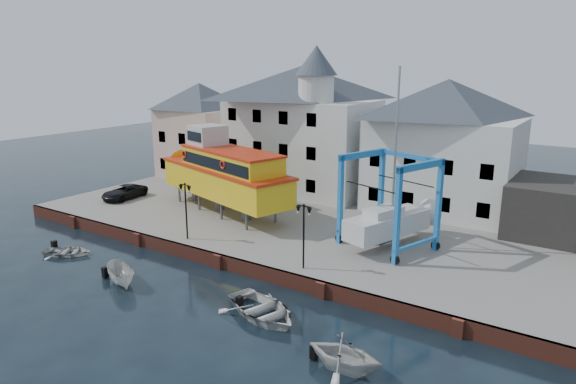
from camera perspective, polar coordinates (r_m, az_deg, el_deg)
The scene contains 16 objects.
ground at distance 35.41m, azimuth -7.71°, elevation -8.42°, with size 140.00×140.00×0.00m, color black.
hardstanding at distance 43.56m, azimuth 1.81°, elevation -3.19°, with size 44.00×22.00×1.00m, color slate.
quay_wall at distance 35.29m, azimuth -7.62°, elevation -7.62°, with size 44.00×0.47×1.00m.
building_pink at distance 58.59m, azimuth -9.67°, elevation 6.82°, with size 8.00×7.00×10.30m.
building_white_main at distance 50.78m, azimuth 1.59°, elevation 7.24°, with size 14.00×8.30×14.00m.
building_white_right at distance 45.76m, azimuth 16.95°, elevation 4.89°, with size 12.00×8.00×11.20m.
shed_dark at distance 42.81m, azimuth 28.67°, elevation -1.83°, with size 8.00×7.00×4.00m, color #272523.
lamp_post_left at distance 37.52m, azimuth -11.33°, elevation -0.53°, with size 1.12×0.32×4.20m.
lamp_post_right at distance 31.50m, azimuth 1.76°, elevation -3.12°, with size 1.12×0.32×4.20m.
tour_boat at distance 44.53m, azimuth -7.72°, elevation 2.28°, with size 17.05×8.54×7.24m.
travel_lift at distance 36.76m, azimuth 11.78°, elevation -2.66°, with size 6.86×8.40×12.33m.
van at distance 50.80m, azimuth -17.72°, elevation 0.00°, with size 2.11×4.57×1.27m, color black.
motorboat_a at distance 34.50m, azimuth -17.96°, elevation -9.66°, with size 1.33×3.53×1.37m, color silver.
motorboat_b at distance 29.08m, azimuth -2.87°, elevation -13.61°, with size 3.67×5.13×1.06m, color silver.
motorboat_c at distance 24.79m, azimuth 6.26°, elevation -19.08°, with size 3.09×3.58×1.89m, color silver.
motorboat_d at distance 40.73m, azimuth -23.26°, elevation -6.42°, with size 2.42×3.39×0.70m, color silver.
Camera 1 is at (21.77, -24.37, 13.62)m, focal length 32.00 mm.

